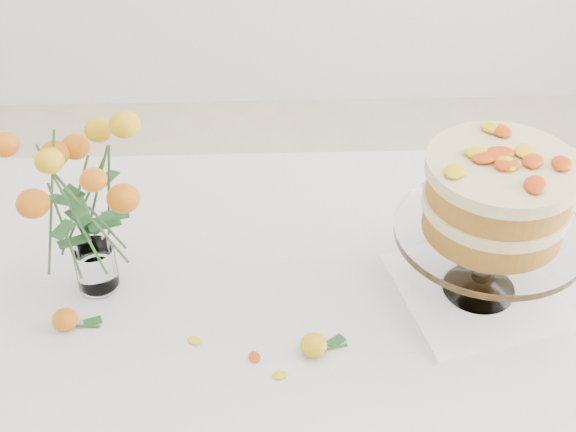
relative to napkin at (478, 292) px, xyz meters
name	(u,v)px	position (x,y,z in m)	size (l,w,h in m)	color
table	(266,330)	(-0.38, 0.00, -0.09)	(1.43, 0.93, 0.76)	tan
napkin	(478,292)	(0.00, 0.00, 0.00)	(0.27, 0.27, 0.01)	white
cake_stand	(496,203)	(0.00, 0.00, 0.20)	(0.32, 0.32, 0.29)	white
rose_vase	(81,191)	(-0.67, 0.04, 0.21)	(0.31, 0.31, 0.36)	white
loose_rose_near	(314,345)	(-0.30, -0.13, 0.01)	(0.08, 0.04, 0.04)	gold
loose_rose_far	(65,320)	(-0.72, -0.06, 0.01)	(0.08, 0.04, 0.04)	#CA6209
stray_petal_a	(194,341)	(-0.50, -0.10, 0.00)	(0.03, 0.02, 0.00)	#DDBB0D
stray_petal_b	(254,357)	(-0.40, -0.14, 0.00)	(0.03, 0.02, 0.00)	#DDBB0D
stray_petal_c	(280,376)	(-0.36, -0.18, 0.00)	(0.03, 0.02, 0.00)	#DDBB0D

